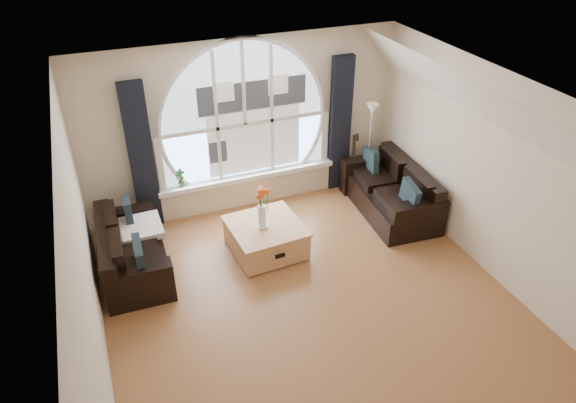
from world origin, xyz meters
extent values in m
cube|color=brown|center=(0.00, 0.00, 0.00)|extent=(5.00, 5.50, 0.01)
cube|color=silver|center=(0.00, 0.00, 2.70)|extent=(5.00, 5.50, 0.01)
cube|color=beige|center=(0.00, 2.75, 1.35)|extent=(5.00, 0.01, 2.70)
cube|color=beige|center=(-2.50, 0.00, 1.35)|extent=(0.01, 5.50, 2.70)
cube|color=beige|center=(2.50, 0.00, 1.35)|extent=(0.01, 5.50, 2.70)
cube|color=silver|center=(2.20, 0.00, 2.35)|extent=(0.92, 5.50, 0.72)
cube|color=silver|center=(0.00, 2.72, 1.62)|extent=(2.60, 0.06, 2.15)
cube|color=white|center=(0.00, 2.65, 0.51)|extent=(2.90, 0.22, 0.08)
cube|color=white|center=(0.00, 2.69, 1.62)|extent=(2.76, 0.08, 2.15)
cube|color=silver|center=(0.15, 2.71, 1.50)|extent=(1.70, 0.02, 1.50)
cube|color=black|center=(-1.60, 2.63, 1.15)|extent=(0.35, 0.12, 2.30)
cube|color=black|center=(1.60, 2.63, 1.15)|extent=(0.35, 0.12, 2.30)
cube|color=black|center=(-1.99, 1.57, 0.40)|extent=(0.87, 1.67, 0.73)
cube|color=black|center=(2.01, 1.58, 0.40)|extent=(1.01, 1.83, 0.79)
cube|color=tan|center=(-0.17, 1.33, 0.24)|extent=(1.06, 1.06, 0.49)
cube|color=silver|center=(-1.82, 1.82, 0.50)|extent=(0.56, 0.56, 0.10)
cube|color=white|center=(-0.23, 1.30, 0.84)|extent=(0.24, 0.24, 0.70)
cube|color=#B2B2B2|center=(1.96, 2.26, 0.80)|extent=(0.24, 0.24, 1.60)
cube|color=#945526|center=(1.79, 2.50, 0.53)|extent=(0.41, 0.33, 1.06)
imported|color=#1E6023|center=(-1.08, 2.65, 0.70)|extent=(0.18, 0.15, 0.30)
camera|label=1|loc=(-2.11, -4.44, 4.67)|focal=32.77mm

